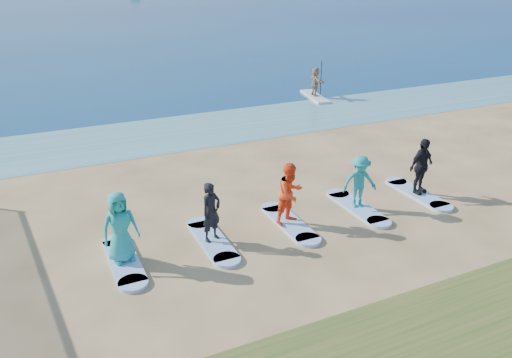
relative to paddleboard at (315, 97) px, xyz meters
name	(u,v)px	position (x,y,z in m)	size (l,w,h in m)	color
ground	(299,241)	(-8.56, -13.34, -0.06)	(600.00, 600.00, 0.00)	tan
shallow_water	(182,132)	(-8.56, -2.84, -0.05)	(600.00, 600.00, 0.00)	teal
paddleboard	(315,97)	(0.00, 0.00, 0.00)	(0.70, 3.00, 0.12)	silver
paddleboarder	(315,82)	(0.00, 0.00, 0.84)	(1.45, 0.46, 1.56)	tan
surfboard_0	(124,261)	(-13.03, -12.40, -0.01)	(0.70, 2.20, 0.09)	#97C0EB
student_0	(120,227)	(-13.03, -12.40, 0.94)	(0.89, 0.58, 1.82)	teal
surfboard_1	(212,241)	(-10.69, -12.40, -0.01)	(0.70, 2.20, 0.09)	#97C0EB
student_1	(211,212)	(-10.69, -12.40, 0.84)	(0.59, 0.39, 1.62)	black
surfboard_2	(290,223)	(-8.35, -12.40, -0.01)	(0.70, 2.20, 0.09)	#97C0EB
student_2	(290,193)	(-8.35, -12.40, 0.92)	(0.86, 0.67, 1.77)	#FF451A
surfboard_3	(357,207)	(-6.01, -12.40, -0.01)	(0.70, 2.20, 0.09)	#97C0EB
student_3	(360,182)	(-6.01, -12.40, 0.84)	(1.05, 0.60, 1.62)	teal
surfboard_4	(417,194)	(-3.67, -12.40, -0.01)	(0.70, 2.20, 0.09)	#97C0EB
student_4	(421,166)	(-3.67, -12.40, 0.93)	(1.06, 0.44, 1.81)	black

